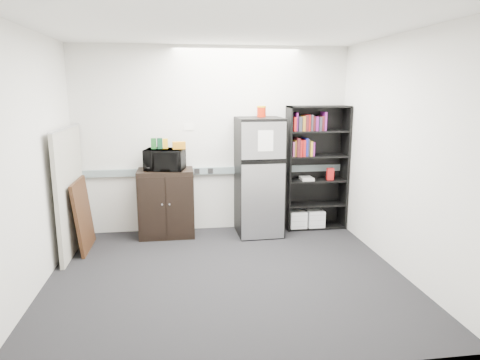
{
  "coord_description": "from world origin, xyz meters",
  "views": [
    {
      "loc": [
        -0.49,
        -4.51,
        2.09
      ],
      "look_at": [
        0.28,
        0.9,
        0.92
      ],
      "focal_mm": 32.0,
      "sensor_mm": 36.0,
      "label": 1
    }
  ],
  "objects_px": {
    "microwave": "(165,159)",
    "cubicle_partition": "(70,190)",
    "refrigerator": "(259,177)",
    "cabinet": "(166,203)",
    "bookshelf": "(315,165)"
  },
  "relations": [
    {
      "from": "microwave",
      "to": "cubicle_partition",
      "type": "bearing_deg",
      "value": -149.04
    },
    {
      "from": "refrigerator",
      "to": "cabinet",
      "type": "bearing_deg",
      "value": 174.93
    },
    {
      "from": "refrigerator",
      "to": "microwave",
      "type": "bearing_deg",
      "value": 175.61
    },
    {
      "from": "cubicle_partition",
      "to": "microwave",
      "type": "height_order",
      "value": "cubicle_partition"
    },
    {
      "from": "bookshelf",
      "to": "refrigerator",
      "type": "bearing_deg",
      "value": -170.55
    },
    {
      "from": "bookshelf",
      "to": "cubicle_partition",
      "type": "distance_m",
      "value": 3.45
    },
    {
      "from": "cabinet",
      "to": "cubicle_partition",
      "type": "bearing_deg",
      "value": -160.63
    },
    {
      "from": "microwave",
      "to": "refrigerator",
      "type": "distance_m",
      "value": 1.36
    },
    {
      "from": "bookshelf",
      "to": "microwave",
      "type": "height_order",
      "value": "bookshelf"
    },
    {
      "from": "cubicle_partition",
      "to": "microwave",
      "type": "bearing_deg",
      "value": 18.69
    },
    {
      "from": "bookshelf",
      "to": "refrigerator",
      "type": "height_order",
      "value": "bookshelf"
    },
    {
      "from": "bookshelf",
      "to": "cubicle_partition",
      "type": "height_order",
      "value": "bookshelf"
    },
    {
      "from": "bookshelf",
      "to": "refrigerator",
      "type": "distance_m",
      "value": 0.9
    },
    {
      "from": "bookshelf",
      "to": "cabinet",
      "type": "height_order",
      "value": "bookshelf"
    },
    {
      "from": "cubicle_partition",
      "to": "cabinet",
      "type": "distance_m",
      "value": 1.31
    }
  ]
}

